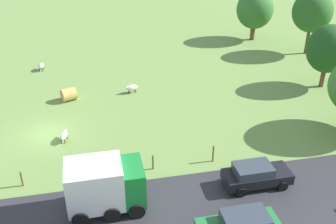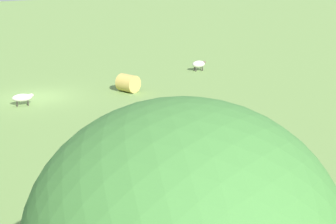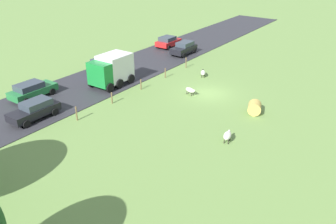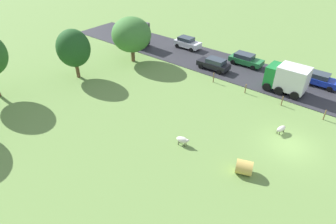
% 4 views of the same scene
% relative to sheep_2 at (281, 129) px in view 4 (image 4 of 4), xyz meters
% --- Properties ---
extents(ground_plane, '(160.00, 160.00, 0.00)m').
position_rel_sheep_2_xyz_m(ground_plane, '(-1.26, -1.33, -0.47)').
color(ground_plane, '#6B8E47').
extents(road_strip, '(8.00, 80.00, 0.06)m').
position_rel_sheep_2_xyz_m(road_strip, '(9.94, -1.33, -0.44)').
color(road_strip, '#2D2D33').
rests_on(road_strip, ground_plane).
extents(sheep_2, '(1.28, 0.73, 0.71)m').
position_rel_sheep_2_xyz_m(sheep_2, '(0.00, 0.00, 0.00)').
color(sheep_2, beige).
rests_on(sheep_2, ground_plane).
extents(sheep_3, '(0.79, 1.24, 0.80)m').
position_rel_sheep_2_xyz_m(sheep_3, '(-7.04, 6.05, 0.06)').
color(sheep_3, silver).
rests_on(sheep_3, ground_plane).
extents(hay_bale_0, '(1.48, 1.55, 1.13)m').
position_rel_sheep_2_xyz_m(hay_bale_0, '(-6.77, 0.34, 0.10)').
color(hay_bale_0, tan).
rests_on(hay_bale_0, ground_plane).
extents(tree_2, '(3.98, 3.98, 6.06)m').
position_rel_sheep_2_xyz_m(tree_2, '(-4.66, 24.06, 3.32)').
color(tree_2, brown).
rests_on(tree_2, ground_plane).
extents(tree_3, '(5.28, 5.28, 6.09)m').
position_rel_sheep_2_xyz_m(tree_3, '(3.24, 22.24, 3.31)').
color(tree_3, brown).
rests_on(tree_3, ground_plane).
extents(fence_post_1, '(0.12, 0.12, 1.09)m').
position_rel_sheep_2_xyz_m(fence_post_1, '(4.80, -2.50, 0.08)').
color(fence_post_1, brown).
rests_on(fence_post_1, ground_plane).
extents(fence_post_2, '(0.12, 0.12, 1.08)m').
position_rel_sheep_2_xyz_m(fence_post_2, '(4.80, 1.71, 0.07)').
color(fence_post_2, brown).
rests_on(fence_post_2, ground_plane).
extents(fence_post_3, '(0.12, 0.12, 1.10)m').
position_rel_sheep_2_xyz_m(fence_post_3, '(4.80, 5.93, 0.08)').
color(fence_post_3, brown).
rests_on(fence_post_3, ground_plane).
extents(fence_post_4, '(0.12, 0.12, 1.27)m').
position_rel_sheep_2_xyz_m(fence_post_4, '(4.80, 10.14, 0.17)').
color(fence_post_4, brown).
rests_on(fence_post_4, ground_plane).
extents(truck_0, '(2.69, 4.48, 3.57)m').
position_rel_sheep_2_xyz_m(truck_0, '(7.94, 26.40, 1.46)').
color(truck_0, white).
rests_on(truck_0, road_strip).
extents(truck_1, '(2.78, 4.39, 3.13)m').
position_rel_sheep_2_xyz_m(truck_1, '(7.95, 2.57, 1.28)').
color(truck_1, '#197F33').
rests_on(truck_1, road_strip).
extents(car_0, '(1.98, 3.84, 1.53)m').
position_rel_sheep_2_xyz_m(car_0, '(11.91, -0.15, 0.39)').
color(car_0, '#1933B2').
rests_on(car_0, road_strip).
extents(car_1, '(2.01, 4.08, 1.68)m').
position_rel_sheep_2_xyz_m(car_1, '(11.88, 19.17, 0.46)').
color(car_1, silver).
rests_on(car_1, road_strip).
extents(car_2, '(1.97, 4.25, 1.54)m').
position_rel_sheep_2_xyz_m(car_2, '(7.86, 11.96, 0.39)').
color(car_2, black).
rests_on(car_2, road_strip).
extents(car_3, '(1.97, 4.06, 1.53)m').
position_rel_sheep_2_xyz_m(car_3, '(11.92, 31.60, 0.39)').
color(car_3, '#1933B2').
rests_on(car_3, road_strip).
extents(car_6, '(2.06, 4.45, 1.53)m').
position_rel_sheep_2_xyz_m(car_6, '(11.81, 9.41, 0.39)').
color(car_6, '#237238').
rests_on(car_6, road_strip).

